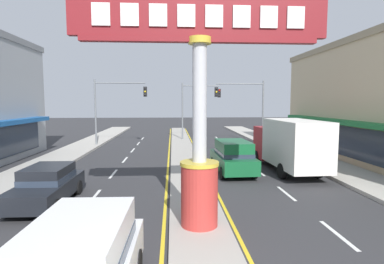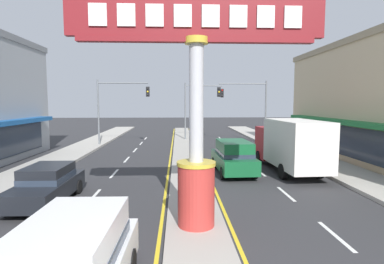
{
  "view_description": "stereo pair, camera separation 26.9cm",
  "coord_description": "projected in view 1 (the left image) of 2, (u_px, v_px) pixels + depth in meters",
  "views": [
    {
      "loc": [
        -0.85,
        -4.17,
        4.1
      ],
      "look_at": [
        0.14,
        11.48,
        2.6
      ],
      "focal_mm": 28.95,
      "sensor_mm": 36.0,
      "label": 1
    },
    {
      "loc": [
        -0.58,
        -4.18,
        4.1
      ],
      "look_at": [
        0.14,
        11.48,
        2.6
      ],
      "focal_mm": 28.95,
      "sensor_mm": 36.0,
      "label": 2
    }
  ],
  "objects": [
    {
      "name": "sidewalk_right",
      "position": [
        318.0,
        162.0,
        21.04
      ],
      "size": [
        2.94,
        60.0,
        0.18
      ],
      "primitive_type": "cube",
      "color": "#ADA89E",
      "rests_on": "ground"
    },
    {
      "name": "sedan_far_right_lane",
      "position": [
        47.0,
        185.0,
        12.49
      ],
      "size": [
        1.87,
        4.32,
        1.53
      ],
      "color": "black",
      "rests_on": "ground"
    },
    {
      "name": "traffic_light_right_side",
      "position": [
        245.0,
        101.0,
        29.96
      ],
      "size": [
        4.86,
        0.46,
        6.2
      ],
      "color": "slate",
      "rests_on": "ground"
    },
    {
      "name": "traffic_light_left_side",
      "position": [
        114.0,
        101.0,
        28.59
      ],
      "size": [
        4.86,
        0.46,
        6.2
      ],
      "color": "slate",
      "rests_on": "ground"
    },
    {
      "name": "median_strip",
      "position": [
        184.0,
        158.0,
        22.46
      ],
      "size": [
        1.95,
        52.0,
        0.14
      ],
      "primitive_type": "cube",
      "color": "#A39E93",
      "rests_on": "ground"
    },
    {
      "name": "lane_markings",
      "position": [
        185.0,
        163.0,
        21.12
      ],
      "size": [
        8.69,
        52.0,
        0.01
      ],
      "color": "silver",
      "rests_on": "ground"
    },
    {
      "name": "district_sign",
      "position": [
        200.0,
        104.0,
        9.66
      ],
      "size": [
        7.89,
        1.25,
        7.3
      ],
      "color": "#B7332D",
      "rests_on": "median_strip"
    },
    {
      "name": "traffic_light_median_far",
      "position": [
        196.0,
        102.0,
        33.28
      ],
      "size": [
        4.2,
        0.46,
        6.2
      ],
      "color": "slate",
      "rests_on": "ground"
    },
    {
      "name": "box_truck_near_right_lane",
      "position": [
        289.0,
        143.0,
        18.19
      ],
      "size": [
        2.43,
        6.97,
        3.12
      ],
      "color": "maroon",
      "rests_on": "ground"
    },
    {
      "name": "suv_mid_left_lane",
      "position": [
        233.0,
        156.0,
        17.89
      ],
      "size": [
        2.11,
        4.67,
        1.9
      ],
      "color": "#14562D",
      "rests_on": "ground"
    },
    {
      "name": "sidewalk_left",
      "position": [
        45.0,
        165.0,
        19.91
      ],
      "size": [
        2.94,
        60.0,
        0.18
      ],
      "primitive_type": "cube",
      "color": "#ADA89E",
      "rests_on": "ground"
    }
  ]
}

